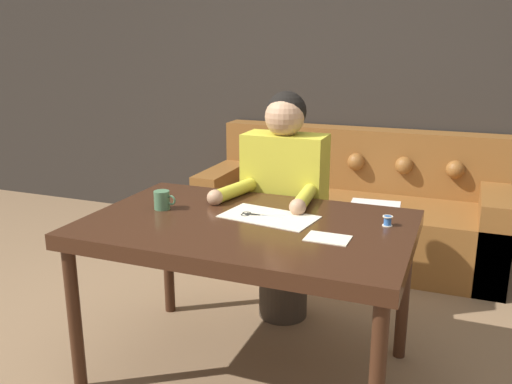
% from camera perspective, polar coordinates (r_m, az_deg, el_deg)
% --- Properties ---
extents(ground_plane, '(16.00, 16.00, 0.00)m').
position_cam_1_polar(ground_plane, '(2.78, -3.63, -18.35)').
color(ground_plane, '#846647').
extents(wall_back, '(8.00, 0.06, 2.60)m').
position_cam_1_polar(wall_back, '(4.41, 8.52, 12.16)').
color(wall_back, '#2D2823').
rests_on(wall_back, ground_plane).
extents(dining_table, '(1.45, 0.93, 0.77)m').
position_cam_1_polar(dining_table, '(2.46, -0.92, -4.71)').
color(dining_table, '#381E11').
rests_on(dining_table, ground_plane).
extents(couch, '(2.16, 0.88, 0.91)m').
position_cam_1_polar(couch, '(4.12, 9.87, -2.10)').
color(couch, brown).
rests_on(couch, ground_plane).
extents(person, '(0.51, 0.60, 1.30)m').
position_cam_1_polar(person, '(3.00, 2.94, -1.43)').
color(person, '#33281E').
rests_on(person, ground_plane).
extents(pattern_paper_main, '(0.46, 0.30, 0.00)m').
position_cam_1_polar(pattern_paper_main, '(2.49, 1.37, -2.61)').
color(pattern_paper_main, beige).
rests_on(pattern_paper_main, dining_table).
extents(pattern_paper_offcut, '(0.18, 0.13, 0.00)m').
position_cam_1_polar(pattern_paper_offcut, '(2.24, 7.56, -4.85)').
color(pattern_paper_offcut, beige).
rests_on(pattern_paper_offcut, dining_table).
extents(scissors, '(0.20, 0.08, 0.01)m').
position_cam_1_polar(scissors, '(2.52, -0.15, -2.43)').
color(scissors, silver).
rests_on(scissors, dining_table).
extents(mug, '(0.11, 0.08, 0.09)m').
position_cam_1_polar(mug, '(2.64, -9.84, -0.84)').
color(mug, '#47704C').
rests_on(mug, dining_table).
extents(thread_spool, '(0.04, 0.04, 0.05)m').
position_cam_1_polar(thread_spool, '(2.44, 13.68, -2.98)').
color(thread_spool, '#3366B2').
rests_on(thread_spool, dining_table).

